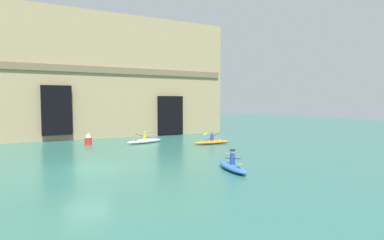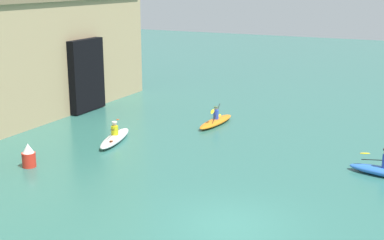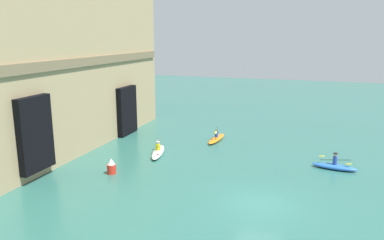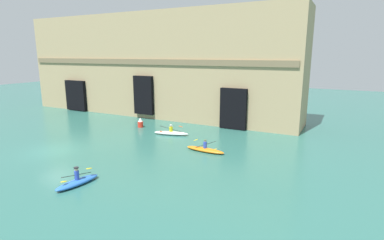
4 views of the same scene
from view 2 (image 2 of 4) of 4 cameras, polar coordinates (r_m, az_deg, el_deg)
The scene contains 4 objects.
ground_plane at distance 18.18m, azimuth 4.07°, elevation -11.09°, with size 120.00×120.00×0.00m, color #2D665B.
kayak_white at distance 27.10m, azimuth -8.22°, elevation -1.86°, with size 3.63×1.62×1.05m.
kayak_orange at distance 30.03m, azimuth 2.56°, elevation -0.12°, with size 3.53×1.02×1.05m.
marker_buoy at distance 24.28m, azimuth -17.03°, elevation -3.70°, with size 0.59×0.59×1.06m.
Camera 2 is at (-15.19, -6.07, 7.93)m, focal length 50.00 mm.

